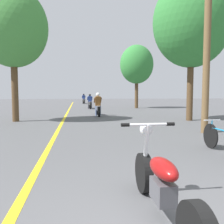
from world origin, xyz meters
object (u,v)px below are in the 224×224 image
(roadside_tree_left, at_px, (13,28))
(motorcycle_rider_mid, at_px, (90,103))
(motorcycle_foreground, at_px, (162,184))
(utility_pole, at_px, (208,28))
(roadside_tree_right_near, at_px, (192,23))
(roadside_tree_right_far, at_px, (137,65))
(motorcycle_rider_far, at_px, (84,100))
(bicycle_parked, at_px, (223,139))
(motorcycle_rider_lead, at_px, (98,107))

(roadside_tree_left, xyz_separation_m, motorcycle_rider_mid, (4.23, 9.62, -4.10))
(motorcycle_foreground, bearing_deg, utility_pole, 56.43)
(utility_pole, bearing_deg, motorcycle_rider_mid, 103.40)
(roadside_tree_right_near, height_order, roadside_tree_left, roadside_tree_right_near)
(roadside_tree_right_far, bearing_deg, utility_pole, -94.37)
(utility_pole, bearing_deg, motorcycle_rider_far, 98.24)
(roadside_tree_right_far, xyz_separation_m, bicycle_parked, (-2.22, -17.18, -3.80))
(motorcycle_foreground, bearing_deg, motorcycle_rider_far, 90.18)
(roadside_tree_left, relative_size, bicycle_parked, 3.85)
(roadside_tree_left, xyz_separation_m, motorcycle_rider_lead, (4.37, 2.49, -4.07))
(motorcycle_rider_far, bearing_deg, motorcycle_foreground, -89.82)
(motorcycle_rider_lead, bearing_deg, roadside_tree_right_far, 59.26)
(roadside_tree_right_near, bearing_deg, roadside_tree_left, 174.61)
(roadside_tree_right_near, bearing_deg, motorcycle_rider_lead, 143.53)
(motorcycle_foreground, height_order, motorcycle_rider_far, motorcycle_rider_far)
(roadside_tree_right_near, height_order, motorcycle_rider_lead, roadside_tree_right_near)
(roadside_tree_left, bearing_deg, motorcycle_foreground, -67.99)
(roadside_tree_right_far, bearing_deg, motorcycle_foreground, -103.31)
(roadside_tree_right_near, xyz_separation_m, motorcycle_rider_lead, (-4.51, 3.33, -4.44))
(roadside_tree_right_near, height_order, motorcycle_foreground, roadside_tree_right_near)
(roadside_tree_right_far, xyz_separation_m, motorcycle_rider_lead, (-4.34, -7.29, -3.60))
(utility_pole, relative_size, motorcycle_rider_far, 3.30)
(roadside_tree_right_far, relative_size, bicycle_parked, 3.51)
(roadside_tree_right_near, xyz_separation_m, roadside_tree_left, (-8.88, 0.84, -0.37))
(roadside_tree_left, distance_m, motorcycle_rider_far, 21.52)
(roadside_tree_right_near, xyz_separation_m, motorcycle_foreground, (-4.85, -9.14, -4.59))
(roadside_tree_left, bearing_deg, roadside_tree_right_near, -5.39)
(utility_pole, distance_m, roadside_tree_right_near, 4.17)
(roadside_tree_left, height_order, motorcycle_foreground, roadside_tree_left)
(roadside_tree_right_near, relative_size, bicycle_parked, 4.25)
(roadside_tree_right_far, height_order, motorcycle_rider_mid, roadside_tree_right_far)
(motorcycle_rider_mid, distance_m, bicycle_parked, 17.16)
(utility_pole, height_order, bicycle_parked, utility_pole)
(utility_pole, distance_m, roadside_tree_right_far, 14.42)
(motorcycle_rider_lead, bearing_deg, utility_pole, -65.42)
(motorcycle_foreground, relative_size, motorcycle_rider_mid, 1.04)
(roadside_tree_left, distance_m, motorcycle_foreground, 11.56)
(motorcycle_rider_mid, bearing_deg, motorcycle_rider_far, 91.48)
(roadside_tree_right_far, distance_m, motorcycle_foreground, 20.65)
(utility_pole, xyz_separation_m, motorcycle_foreground, (-3.58, -5.39, -3.28))
(roadside_tree_left, height_order, motorcycle_rider_lead, roadside_tree_left)
(motorcycle_rider_lead, relative_size, motorcycle_rider_mid, 1.07)
(motorcycle_rider_lead, height_order, motorcycle_rider_far, motorcycle_rider_lead)
(utility_pole, relative_size, bicycle_parked, 4.19)
(motorcycle_rider_lead, height_order, motorcycle_rider_mid, motorcycle_rider_lead)
(roadside_tree_left, bearing_deg, motorcycle_rider_mid, 66.28)
(motorcycle_rider_mid, relative_size, bicycle_parked, 1.18)
(motorcycle_foreground, xyz_separation_m, motorcycle_rider_far, (-0.09, 30.73, 0.12))
(motorcycle_rider_lead, distance_m, bicycle_parked, 10.11)
(bicycle_parked, bearing_deg, roadside_tree_left, 131.26)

